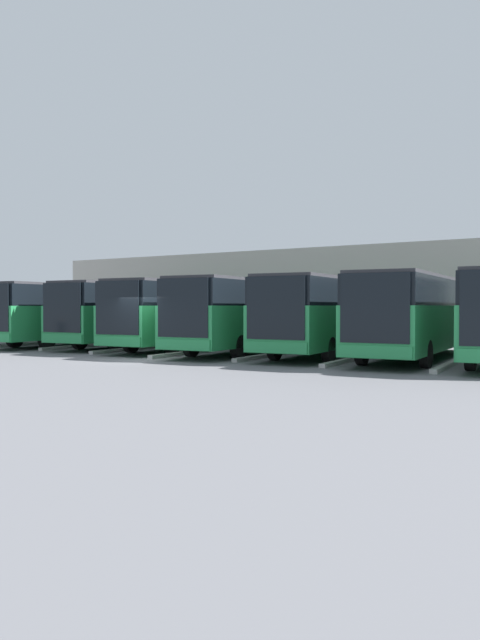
% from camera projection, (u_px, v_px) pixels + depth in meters
% --- Properties ---
extents(ground_plane, '(600.00, 600.00, 0.00)m').
position_uv_depth(ground_plane, '(142.00, 359.00, 25.13)').
color(ground_plane, slate).
extents(curb_divider_0, '(0.80, 7.74, 0.15)m').
position_uv_depth(curb_divider_0, '(454.00, 362.00, 22.85)').
color(curb_divider_0, '#B2B2AD').
rests_on(curb_divider_0, ground_plane).
extents(bus_1, '(3.45, 12.61, 3.32)m').
position_uv_depth(bus_1, '(417.00, 313.00, 25.25)').
color(bus_1, '#238447').
rests_on(bus_1, ground_plane).
extents(curb_divider_1, '(0.80, 7.74, 0.15)m').
position_uv_depth(curb_divider_1, '(357.00, 358.00, 24.73)').
color(curb_divider_1, '#B2B2AD').
rests_on(curb_divider_1, ground_plane).
extents(bus_2, '(3.45, 12.61, 3.32)m').
position_uv_depth(bus_2, '(335.00, 313.00, 27.44)').
color(bus_2, '#238447').
rests_on(bus_2, ground_plane).
extents(curb_divider_2, '(0.80, 7.74, 0.15)m').
position_uv_depth(curb_divider_2, '(277.00, 354.00, 26.92)').
color(curb_divider_2, '#B2B2AD').
rests_on(curb_divider_2, ground_plane).
extents(bus_3, '(3.45, 12.61, 3.32)m').
position_uv_depth(bus_3, '(256.00, 312.00, 29.01)').
color(bus_3, '#238447').
rests_on(bus_3, ground_plane).
extents(curb_divider_3, '(0.80, 7.74, 0.15)m').
position_uv_depth(curb_divider_3, '(201.00, 351.00, 28.49)').
color(curb_divider_3, '#B2B2AD').
rests_on(curb_divider_3, ground_plane).
extents(bus_4, '(3.45, 12.61, 3.32)m').
position_uv_depth(bus_4, '(197.00, 312.00, 31.34)').
color(bus_4, '#238447').
rests_on(bus_4, ground_plane).
extents(curb_divider_4, '(0.80, 7.74, 0.15)m').
position_uv_depth(curb_divider_4, '(144.00, 348.00, 30.82)').
color(curb_divider_4, '#B2B2AD').
rests_on(curb_divider_4, ground_plane).
extents(bus_5, '(3.45, 12.61, 3.32)m').
position_uv_depth(bus_5, '(145.00, 312.00, 33.63)').
color(bus_5, '#238447').
rests_on(bus_5, ground_plane).
extents(curb_divider_5, '(0.80, 7.74, 0.15)m').
position_uv_depth(curb_divider_5, '(95.00, 345.00, 33.11)').
color(curb_divider_5, '#B2B2AD').
rests_on(curb_divider_5, ground_plane).
extents(bus_6, '(3.45, 12.61, 3.32)m').
position_uv_depth(bus_6, '(83.00, 311.00, 34.83)').
color(bus_6, '#238447').
rests_on(bus_6, ground_plane).
extents(curb_divider_6, '(0.80, 7.74, 0.15)m').
position_uv_depth(curb_divider_6, '(34.00, 344.00, 34.31)').
color(curb_divider_6, '#B2B2AD').
rests_on(curb_divider_6, ground_plane).
extents(bus_7, '(3.45, 12.61, 3.32)m').
position_uv_depth(bus_7, '(51.00, 311.00, 37.65)').
color(bus_7, '#238447').
rests_on(bus_7, ground_plane).
extents(station_building, '(44.53, 13.82, 5.89)m').
position_uv_depth(station_building, '(353.00, 295.00, 43.88)').
color(station_building, '#A8A399').
rests_on(station_building, ground_plane).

